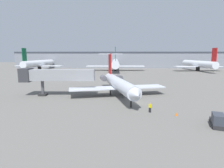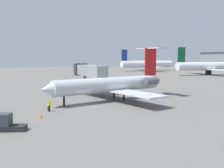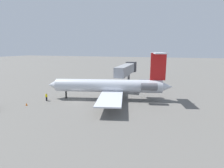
% 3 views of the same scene
% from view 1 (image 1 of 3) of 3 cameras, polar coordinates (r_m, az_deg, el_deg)
% --- Properties ---
extents(ground_plane, '(400.00, 400.00, 0.10)m').
position_cam_1_polar(ground_plane, '(38.24, 6.85, -5.95)').
color(ground_plane, '#66635E').
extents(regional_jet, '(23.45, 26.92, 10.14)m').
position_cam_1_polar(regional_jet, '(44.11, 1.84, 0.33)').
color(regional_jet, silver).
rests_on(regional_jet, ground_plane).
extents(jet_bridge, '(17.58, 3.37, 6.64)m').
position_cam_1_polar(jet_bridge, '(46.06, -17.80, 2.57)').
color(jet_bridge, gray).
rests_on(jet_bridge, ground_plane).
extents(ground_crew_marshaller, '(0.47, 0.47, 1.69)m').
position_cam_1_polar(ground_crew_marshaller, '(32.42, 11.72, -7.18)').
color(ground_crew_marshaller, black).
rests_on(ground_crew_marshaller, ground_plane).
extents(baggage_tug_lead, '(2.66, 4.24, 1.90)m').
position_cam_1_polar(baggage_tug_lead, '(29.61, 29.95, -9.86)').
color(baggage_tug_lead, '#262628').
rests_on(baggage_tug_lead, ground_plane).
extents(traffic_cone_near, '(0.36, 0.36, 0.55)m').
position_cam_1_polar(traffic_cone_near, '(32.05, 19.31, -8.79)').
color(traffic_cone_near, orange).
rests_on(traffic_cone_near, ground_plane).
extents(terminal_building, '(158.03, 22.54, 11.90)m').
position_cam_1_polar(terminal_building, '(144.76, 3.15, 7.59)').
color(terminal_building, gray).
rests_on(terminal_building, ground_plane).
extents(parked_airliner_west_mid, '(30.18, 35.68, 13.32)m').
position_cam_1_polar(parked_airliner_west_mid, '(125.53, -21.70, 5.94)').
color(parked_airliner_west_mid, silver).
rests_on(parked_airliner_west_mid, ground_plane).
extents(parked_airliner_centre, '(35.51, 42.24, 13.71)m').
position_cam_1_polar(parked_airliner_centre, '(113.82, 1.05, 6.42)').
color(parked_airliner_centre, silver).
rests_on(parked_airliner_centre, ground_plane).
extents(parked_airliner_east_mid, '(28.87, 34.03, 13.24)m').
position_cam_1_polar(parked_airliner_east_mid, '(122.14, 25.22, 5.63)').
color(parked_airliner_east_mid, silver).
rests_on(parked_airliner_east_mid, ground_plane).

